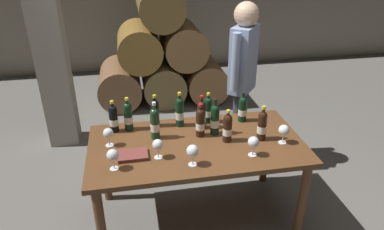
% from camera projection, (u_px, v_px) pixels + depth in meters
% --- Properties ---
extents(ground_plane, '(14.00, 14.00, 0.00)m').
position_uv_depth(ground_plane, '(196.00, 216.00, 3.16)').
color(ground_plane, '#66635E').
extents(barrel_stack, '(1.86, 0.90, 1.69)m').
position_uv_depth(barrel_stack, '(162.00, 57.00, 5.14)').
color(barrel_stack, brown).
rests_on(barrel_stack, ground_plane).
extents(stone_pillar, '(0.32, 0.32, 2.60)m').
position_uv_depth(stone_pillar, '(48.00, 34.00, 3.76)').
color(stone_pillar, gray).
rests_on(stone_pillar, ground_plane).
extents(dining_table, '(1.70, 0.90, 0.76)m').
position_uv_depth(dining_table, '(197.00, 153.00, 2.86)').
color(dining_table, brown).
rests_on(dining_table, ground_plane).
extents(wine_bottle_0, '(0.07, 0.07, 0.30)m').
position_uv_depth(wine_bottle_0, '(201.00, 114.00, 2.98)').
color(wine_bottle_0, black).
rests_on(wine_bottle_0, dining_table).
extents(wine_bottle_1, '(0.07, 0.07, 0.28)m').
position_uv_depth(wine_bottle_1, '(114.00, 118.00, 2.93)').
color(wine_bottle_1, black).
rests_on(wine_bottle_1, dining_table).
extents(wine_bottle_2, '(0.07, 0.07, 0.27)m').
position_uv_depth(wine_bottle_2, '(243.00, 109.00, 3.11)').
color(wine_bottle_2, black).
rests_on(wine_bottle_2, dining_table).
extents(wine_bottle_3, '(0.07, 0.07, 0.30)m').
position_uv_depth(wine_bottle_3, '(262.00, 125.00, 2.81)').
color(wine_bottle_3, black).
rests_on(wine_bottle_3, dining_table).
extents(wine_bottle_4, '(0.07, 0.07, 0.31)m').
position_uv_depth(wine_bottle_4, '(180.00, 112.00, 3.02)').
color(wine_bottle_4, black).
rests_on(wine_bottle_4, dining_table).
extents(wine_bottle_5, '(0.07, 0.07, 0.32)m').
position_uv_depth(wine_bottle_5, '(155.00, 123.00, 2.83)').
color(wine_bottle_5, '#19381E').
rests_on(wine_bottle_5, dining_table).
extents(wine_bottle_6, '(0.07, 0.07, 0.32)m').
position_uv_depth(wine_bottle_6, '(215.00, 119.00, 2.89)').
color(wine_bottle_6, black).
rests_on(wine_bottle_6, dining_table).
extents(wine_bottle_7, '(0.07, 0.07, 0.29)m').
position_uv_depth(wine_bottle_7, '(200.00, 122.00, 2.87)').
color(wine_bottle_7, black).
rests_on(wine_bottle_7, dining_table).
extents(wine_bottle_8, '(0.07, 0.07, 0.29)m').
position_uv_depth(wine_bottle_8, '(128.00, 116.00, 2.96)').
color(wine_bottle_8, black).
rests_on(wine_bottle_8, dining_table).
extents(wine_bottle_9, '(0.07, 0.07, 0.28)m').
position_uv_depth(wine_bottle_9, '(227.00, 128.00, 2.79)').
color(wine_bottle_9, black).
rests_on(wine_bottle_9, dining_table).
extents(wine_bottle_10, '(0.07, 0.07, 0.29)m').
position_uv_depth(wine_bottle_10, '(155.00, 113.00, 3.02)').
color(wine_bottle_10, black).
rests_on(wine_bottle_10, dining_table).
extents(wine_bottle_11, '(0.07, 0.07, 0.28)m').
position_uv_depth(wine_bottle_11, '(208.00, 110.00, 3.08)').
color(wine_bottle_11, black).
rests_on(wine_bottle_11, dining_table).
extents(wine_glass_0, '(0.09, 0.09, 0.16)m').
position_uv_depth(wine_glass_0, '(113.00, 156.00, 2.45)').
color(wine_glass_0, white).
rests_on(wine_glass_0, dining_table).
extents(wine_glass_1, '(0.08, 0.08, 0.15)m').
position_uv_depth(wine_glass_1, '(108.00, 134.00, 2.73)').
color(wine_glass_1, white).
rests_on(wine_glass_1, dining_table).
extents(wine_glass_2, '(0.09, 0.09, 0.16)m').
position_uv_depth(wine_glass_2, '(193.00, 151.00, 2.50)').
color(wine_glass_2, white).
rests_on(wine_glass_2, dining_table).
extents(wine_glass_3, '(0.08, 0.08, 0.16)m').
position_uv_depth(wine_glass_3, '(253.00, 142.00, 2.61)').
color(wine_glass_3, white).
rests_on(wine_glass_3, dining_table).
extents(wine_glass_4, '(0.08, 0.08, 0.15)m').
position_uv_depth(wine_glass_4, '(158.00, 145.00, 2.58)').
color(wine_glass_4, white).
rests_on(wine_glass_4, dining_table).
extents(wine_glass_5, '(0.09, 0.09, 0.16)m').
position_uv_depth(wine_glass_5, '(284.00, 130.00, 2.77)').
color(wine_glass_5, white).
rests_on(wine_glass_5, dining_table).
extents(tasting_notebook, '(0.22, 0.16, 0.03)m').
position_uv_depth(tasting_notebook, '(133.00, 155.00, 2.64)').
color(tasting_notebook, brown).
rests_on(tasting_notebook, dining_table).
extents(sommelier_presenting, '(0.34, 0.40, 1.72)m').
position_uv_depth(sommelier_presenting, '(243.00, 73.00, 3.45)').
color(sommelier_presenting, '#383842').
rests_on(sommelier_presenting, ground_plane).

